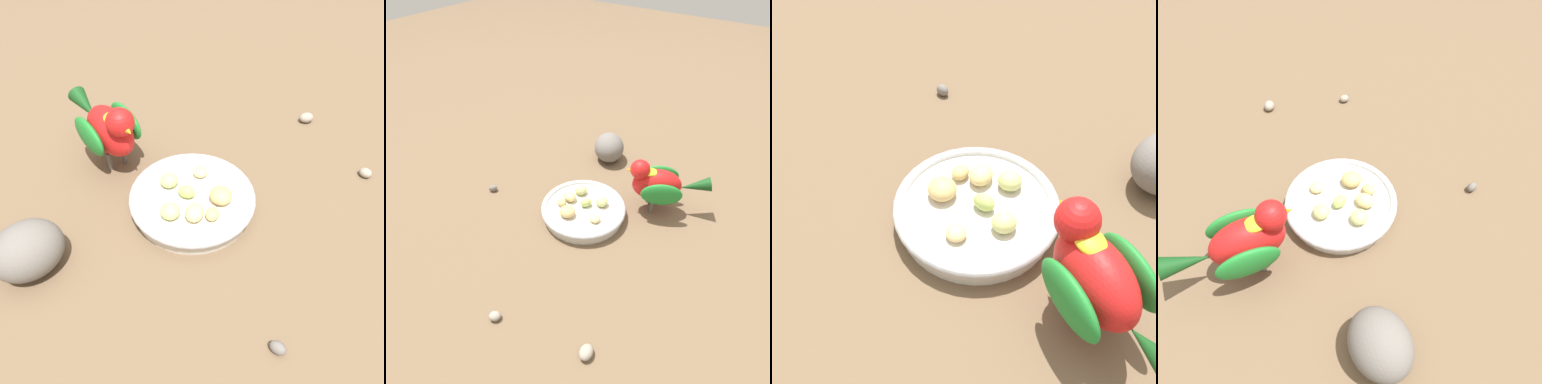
{
  "view_description": "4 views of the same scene",
  "coord_description": "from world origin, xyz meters",
  "views": [
    {
      "loc": [
        -0.38,
        0.09,
        0.45
      ],
      "look_at": [
        0.0,
        0.02,
        0.05
      ],
      "focal_mm": 34.37,
      "sensor_mm": 36.0,
      "label": 1
    },
    {
      "loc": [
        0.33,
        -0.46,
        0.58
      ],
      "look_at": [
        -0.02,
        0.04,
        0.05
      ],
      "focal_mm": 31.44,
      "sensor_mm": 36.0,
      "label": 2
    },
    {
      "loc": [
        0.42,
        0.03,
        0.51
      ],
      "look_at": [
        0.03,
        0.01,
        0.07
      ],
      "focal_mm": 49.51,
      "sensor_mm": 36.0,
      "label": 3
    },
    {
      "loc": [
        -0.03,
        0.38,
        0.52
      ],
      "look_at": [
        -0.0,
        0.02,
        0.05
      ],
      "focal_mm": 31.86,
      "sensor_mm": 36.0,
      "label": 4
    }
  ],
  "objects": [
    {
      "name": "apple_piece_3",
      "position": [
        -0.01,
        -0.02,
        0.04
      ],
      "size": [
        0.04,
        0.04,
        0.02
      ],
      "primitive_type": "ellipsoid",
      "rotation": [
        0.0,
        0.0,
        3.24
      ],
      "color": "tan",
      "rests_on": "feeding_bowl"
    },
    {
      "name": "ground_plane",
      "position": [
        0.0,
        0.0,
        0.0
      ],
      "size": [
        4.0,
        4.0,
        0.0
      ],
      "primitive_type": "plane",
      "color": "brown"
    },
    {
      "name": "pebble_0",
      "position": [
        0.03,
        -0.29,
        0.01
      ],
      "size": [
        0.03,
        0.03,
        0.02
      ],
      "primitive_type": "ellipsoid",
      "rotation": [
        0.0,
        0.0,
        0.56
      ],
      "color": "gray",
      "rests_on": "ground_plane"
    },
    {
      "name": "apple_piece_4",
      "position": [
        0.06,
        0.0,
        0.03
      ],
      "size": [
        0.03,
        0.02,
        0.01
      ],
      "primitive_type": "ellipsoid",
      "rotation": [
        0.0,
        0.0,
        0.02
      ],
      "color": "#E5C67F",
      "rests_on": "feeding_bowl"
    },
    {
      "name": "parrot",
      "position": [
        0.14,
        0.14,
        0.08
      ],
      "size": [
        0.19,
        0.13,
        0.14
      ],
      "rotation": [
        0.0,
        0.0,
        -2.65
      ],
      "color": "#59544C",
      "rests_on": "ground_plane"
    },
    {
      "name": "rock_large",
      "position": [
        -0.06,
        0.26,
        0.04
      ],
      "size": [
        0.12,
        0.13,
        0.08
      ],
      "primitive_type": "ellipsoid",
      "rotation": [
        0.0,
        0.0,
        2.15
      ],
      "color": "slate",
      "rests_on": "ground_plane"
    },
    {
      "name": "apple_piece_2",
      "position": [
        0.01,
        0.03,
        0.04
      ],
      "size": [
        0.03,
        0.03,
        0.02
      ],
      "primitive_type": "ellipsoid",
      "rotation": [
        0.0,
        0.0,
        4.11
      ],
      "color": "#B2CC66",
      "rests_on": "feeding_bowl"
    },
    {
      "name": "apple_piece_0",
      "position": [
        -0.02,
        0.06,
        0.04
      ],
      "size": [
        0.04,
        0.04,
        0.02
      ],
      "primitive_type": "ellipsoid",
      "rotation": [
        0.0,
        0.0,
        1.1
      ],
      "color": "#C6D17A",
      "rests_on": "feeding_bowl"
    },
    {
      "name": "apple_piece_5",
      "position": [
        0.04,
        0.05,
        0.04
      ],
      "size": [
        0.04,
        0.04,
        0.02
      ],
      "primitive_type": "ellipsoid",
      "rotation": [
        0.0,
        0.0,
        5.06
      ],
      "color": "#C6D17A",
      "rests_on": "feeding_bowl"
    },
    {
      "name": "pebble_1",
      "position": [
        -0.23,
        -0.04,
        0.01
      ],
      "size": [
        0.03,
        0.03,
        0.02
      ],
      "primitive_type": "ellipsoid",
      "rotation": [
        0.0,
        0.0,
        3.94
      ],
      "color": "slate",
      "rests_on": "ground_plane"
    },
    {
      "name": "apple_piece_1",
      "position": [
        -0.04,
        -0.0,
        0.03
      ],
      "size": [
        0.03,
        0.03,
        0.02
      ],
      "primitive_type": "ellipsoid",
      "rotation": [
        0.0,
        0.0,
        5.76
      ],
      "color": "tan",
      "rests_on": "feeding_bowl"
    },
    {
      "name": "feeding_bowl",
      "position": [
        0.01,
        0.02,
        0.02
      ],
      "size": [
        0.2,
        0.2,
        0.03
      ],
      "color": "beige",
      "rests_on": "ground_plane"
    },
    {
      "name": "pebble_2",
      "position": [
        0.2,
        -0.25,
        0.01
      ],
      "size": [
        0.03,
        0.03,
        0.02
      ],
      "primitive_type": "ellipsoid",
      "rotation": [
        0.0,
        0.0,
        4.82
      ],
      "color": "gray",
      "rests_on": "ground_plane"
    },
    {
      "name": "apple_piece_6",
      "position": [
        -0.03,
        0.03,
        0.04
      ],
      "size": [
        0.04,
        0.04,
        0.02
      ],
      "primitive_type": "ellipsoid",
      "rotation": [
        0.0,
        0.0,
        5.9
      ],
      "color": "#E5C67F",
      "rests_on": "feeding_bowl"
    }
  ]
}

